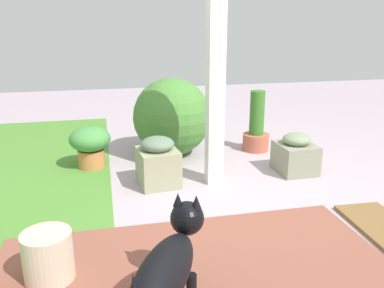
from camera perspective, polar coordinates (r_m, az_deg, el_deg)
The scene contains 10 objects.
ground_plane at distance 3.41m, azimuth 5.99°, elevation -7.98°, with size 12.00×12.00×0.00m, color #B09EA7.
porch_pillar at distance 3.50m, azimuth 3.39°, elevation 9.97°, with size 0.14×0.14×2.01m, color white.
stone_planter_nearest at distance 4.06m, azimuth 14.58°, elevation -1.48°, with size 0.40×0.36×0.40m.
stone_planter_mid at distance 3.63m, azimuth -4.89°, elevation -2.62°, with size 0.42×0.39×0.46m.
round_shrub at distance 4.41m, azimuth -2.89°, elevation 3.89°, with size 0.86×0.86×0.86m, color #467C34.
terracotta_pot_tall at distance 4.64m, azimuth 9.18°, elevation 2.09°, with size 0.30×0.30×0.70m.
terracotta_pot_broad at distance 4.16m, azimuth -14.35°, elevation 0.04°, with size 0.41×0.41×0.43m.
dog at distance 1.99m, azimuth -3.56°, elevation -17.18°, with size 0.78×0.54×0.56m.
ceramic_urn at distance 2.50m, azimuth -19.87°, elevation -15.01°, with size 0.28×0.28×0.31m, color beige.
doormat at distance 3.27m, azimuth 25.57°, elevation -10.58°, with size 0.70×0.38×0.03m, color brown.
Camera 1 is at (-2.91, 1.01, 1.45)m, focal length 37.28 mm.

